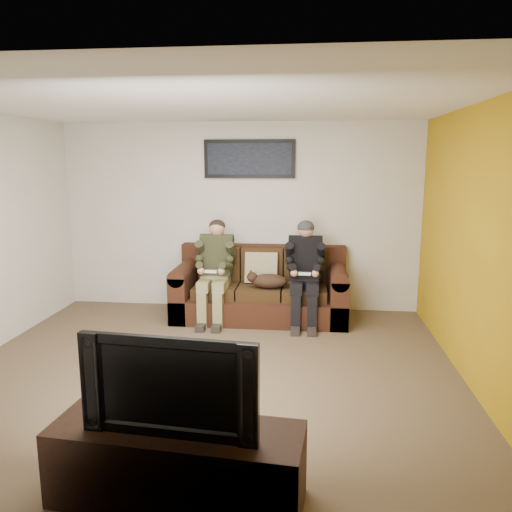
# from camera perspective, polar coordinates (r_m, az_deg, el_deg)

# --- Properties ---
(floor) EXTENTS (5.00, 5.00, 0.00)m
(floor) POSITION_cam_1_polar(r_m,az_deg,el_deg) (5.19, -5.36, -12.81)
(floor) COLOR brown
(floor) RESTS_ON ground
(ceiling) EXTENTS (5.00, 5.00, 0.00)m
(ceiling) POSITION_cam_1_polar(r_m,az_deg,el_deg) (4.78, -5.93, 17.05)
(ceiling) COLOR silver
(ceiling) RESTS_ON ground
(wall_back) EXTENTS (5.00, 0.00, 5.00)m
(wall_back) POSITION_cam_1_polar(r_m,az_deg,el_deg) (7.02, -1.89, 4.48)
(wall_back) COLOR beige
(wall_back) RESTS_ON ground
(wall_front) EXTENTS (5.00, 0.00, 5.00)m
(wall_front) POSITION_cam_1_polar(r_m,az_deg,el_deg) (2.71, -15.38, -6.28)
(wall_front) COLOR beige
(wall_front) RESTS_ON ground
(wall_right) EXTENTS (0.00, 4.50, 4.50)m
(wall_right) POSITION_cam_1_polar(r_m,az_deg,el_deg) (4.96, 23.96, 0.87)
(wall_right) COLOR beige
(wall_right) RESTS_ON ground
(accent_wall_right) EXTENTS (0.00, 4.50, 4.50)m
(accent_wall_right) POSITION_cam_1_polar(r_m,az_deg,el_deg) (4.95, 23.85, 0.87)
(accent_wall_right) COLOR #B78C12
(accent_wall_right) RESTS_ON ground
(sofa) EXTENTS (2.27, 0.98, 0.93)m
(sofa) POSITION_cam_1_polar(r_m,az_deg,el_deg) (6.74, 0.58, -4.00)
(sofa) COLOR #371B10
(sofa) RESTS_ON ground
(throw_pillow) EXTENTS (0.43, 0.21, 0.43)m
(throw_pillow) POSITION_cam_1_polar(r_m,az_deg,el_deg) (6.71, 0.62, -1.35)
(throw_pillow) COLOR tan
(throw_pillow) RESTS_ON sofa
(throw_blanket) EXTENTS (0.46, 0.23, 0.08)m
(throw_blanket) POSITION_cam_1_polar(r_m,az_deg,el_deg) (6.99, -4.81, 1.36)
(throw_blanket) COLOR tan
(throw_blanket) RESTS_ON sofa
(person_left) EXTENTS (0.51, 0.87, 1.31)m
(person_left) POSITION_cam_1_polar(r_m,az_deg,el_deg) (6.55, -4.69, -0.98)
(person_left) COLOR #8C8657
(person_left) RESTS_ON sofa
(person_right) EXTENTS (0.51, 0.86, 1.32)m
(person_right) POSITION_cam_1_polar(r_m,az_deg,el_deg) (6.43, 5.62, -1.17)
(person_right) COLOR black
(person_right) RESTS_ON sofa
(cat) EXTENTS (0.66, 0.26, 0.24)m
(cat) POSITION_cam_1_polar(r_m,az_deg,el_deg) (6.44, 1.36, -2.84)
(cat) COLOR #3F2619
(cat) RESTS_ON sofa
(framed_poster) EXTENTS (1.25, 0.05, 0.52)m
(framed_poster) POSITION_cam_1_polar(r_m,az_deg,el_deg) (6.92, -0.76, 11.03)
(framed_poster) COLOR black
(framed_poster) RESTS_ON wall_back
(tv_stand) EXTENTS (1.59, 0.63, 0.49)m
(tv_stand) POSITION_cam_1_polar(r_m,az_deg,el_deg) (3.36, -9.01, -22.42)
(tv_stand) COLOR black
(tv_stand) RESTS_ON ground
(television) EXTENTS (1.08, 0.23, 0.61)m
(television) POSITION_cam_1_polar(r_m,az_deg,el_deg) (3.09, -9.32, -13.85)
(television) COLOR black
(television) RESTS_ON tv_stand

